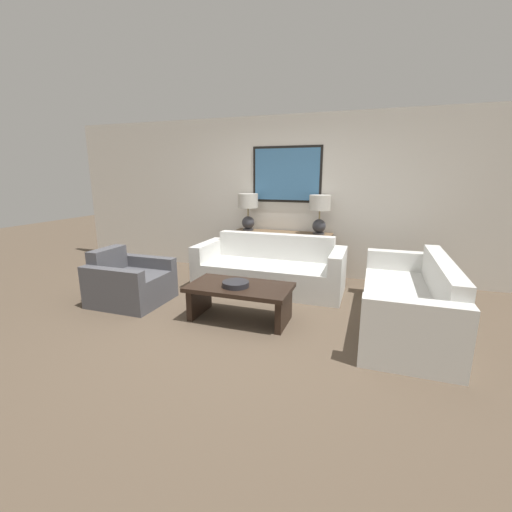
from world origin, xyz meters
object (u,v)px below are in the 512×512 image
object	(u,v)px
table_lamp_right	(320,210)
armchair_near_back_wall	(130,283)
console_table	(282,254)
coffee_table	(240,294)
decorative_bowl	(236,284)
table_lamp_left	(248,207)
couch_by_back_wall	(270,271)
couch_by_side	(408,303)

from	to	relation	value
table_lamp_right	armchair_near_back_wall	bearing A→B (deg)	-140.02
console_table	coffee_table	xyz separation A→B (m)	(-0.00, -1.93, -0.06)
console_table	table_lamp_right	xyz separation A→B (m)	(0.61, 0.00, 0.77)
console_table	decorative_bowl	xyz separation A→B (m)	(-0.03, -1.99, 0.08)
console_table	decorative_bowl	world-z (taller)	console_table
table_lamp_right	console_table	bearing A→B (deg)	180.00
coffee_table	armchair_near_back_wall	bearing A→B (deg)	178.09
table_lamp_left	coffee_table	xyz separation A→B (m)	(0.61, -1.93, -0.84)
table_lamp_right	armchair_near_back_wall	world-z (taller)	table_lamp_right
console_table	table_lamp_left	world-z (taller)	table_lamp_left
decorative_bowl	table_lamp_left	bearing A→B (deg)	106.29
console_table	coffee_table	size ratio (longest dim) A/B	1.35
armchair_near_back_wall	console_table	bearing A→B (deg)	49.03
couch_by_back_wall	armchair_near_back_wall	size ratio (longest dim) A/B	2.42
coffee_table	armchair_near_back_wall	distance (m)	1.63
table_lamp_left	couch_by_side	bearing A→B (deg)	-30.75
console_table	armchair_near_back_wall	distance (m)	2.49
table_lamp_right	coffee_table	distance (m)	2.19
table_lamp_right	armchair_near_back_wall	xyz separation A→B (m)	(-2.24, -1.88, -0.89)
decorative_bowl	armchair_near_back_wall	size ratio (longest dim) A/B	0.34
couch_by_side	decorative_bowl	xyz separation A→B (m)	(-1.91, -0.51, 0.18)
couch_by_side	coffee_table	xyz separation A→B (m)	(-1.88, -0.45, 0.03)
console_table	couch_by_side	world-z (taller)	couch_by_side
couch_by_side	coffee_table	bearing A→B (deg)	-166.43
console_table	armchair_near_back_wall	xyz separation A→B (m)	(-1.63, -1.88, -0.12)
table_lamp_right	table_lamp_left	bearing A→B (deg)	180.00
table_lamp_left	armchair_near_back_wall	world-z (taller)	table_lamp_left
table_lamp_left	couch_by_back_wall	bearing A→B (deg)	-49.47
console_table	couch_by_back_wall	xyz separation A→B (m)	(0.00, -0.71, -0.10)
table_lamp_right	couch_by_side	world-z (taller)	table_lamp_right
table_lamp_right	couch_by_back_wall	bearing A→B (deg)	-130.53
coffee_table	couch_by_side	bearing A→B (deg)	13.57
couch_by_side	decorative_bowl	world-z (taller)	couch_by_side
table_lamp_left	decorative_bowl	world-z (taller)	table_lamp_left
console_table	couch_by_side	bearing A→B (deg)	-38.23
couch_by_back_wall	couch_by_side	xyz separation A→B (m)	(1.88, -0.77, 0.00)
table_lamp_left	couch_by_back_wall	xyz separation A→B (m)	(0.61, -0.71, -0.87)
coffee_table	decorative_bowl	world-z (taller)	decorative_bowl
couch_by_side	coffee_table	distance (m)	1.93
armchair_near_back_wall	couch_by_back_wall	bearing A→B (deg)	35.56
couch_by_side	coffee_table	size ratio (longest dim) A/B	1.81
decorative_bowl	couch_by_back_wall	bearing A→B (deg)	88.80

